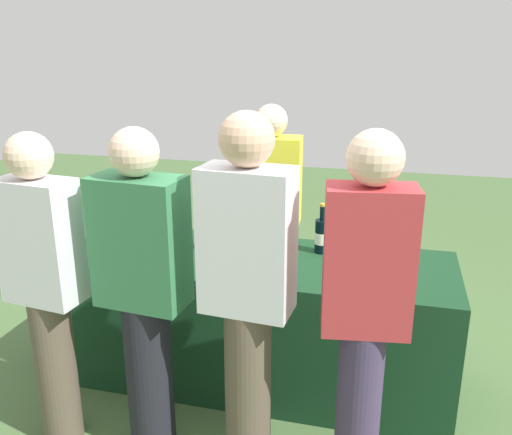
# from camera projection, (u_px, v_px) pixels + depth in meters

# --- Properties ---
(ground_plane) EXTENTS (12.00, 12.00, 0.00)m
(ground_plane) POSITION_uv_depth(u_px,v_px,m) (256.00, 375.00, 3.45)
(ground_plane) COLOR #476638
(tasting_table) EXTENTS (2.30, 0.78, 0.80)m
(tasting_table) POSITION_uv_depth(u_px,v_px,m) (256.00, 319.00, 3.33)
(tasting_table) COLOR #14381E
(tasting_table) RESTS_ON ground_plane
(wine_bottle_0) EXTENTS (0.08, 0.08, 0.33)m
(wine_bottle_0) POSITION_uv_depth(u_px,v_px,m) (129.00, 220.00, 3.50)
(wine_bottle_0) COLOR black
(wine_bottle_0) RESTS_ON tasting_table
(wine_bottle_1) EXTENTS (0.07, 0.07, 0.32)m
(wine_bottle_1) POSITION_uv_depth(u_px,v_px,m) (181.00, 223.00, 3.45)
(wine_bottle_1) COLOR black
(wine_bottle_1) RESTS_ON tasting_table
(wine_bottle_2) EXTENTS (0.07, 0.07, 0.30)m
(wine_bottle_2) POSITION_uv_depth(u_px,v_px,m) (200.00, 231.00, 3.34)
(wine_bottle_2) COLOR black
(wine_bottle_2) RESTS_ON tasting_table
(wine_bottle_3) EXTENTS (0.08, 0.08, 0.30)m
(wine_bottle_3) POSITION_uv_depth(u_px,v_px,m) (239.00, 228.00, 3.40)
(wine_bottle_3) COLOR black
(wine_bottle_3) RESTS_ON tasting_table
(wine_bottle_4) EXTENTS (0.08, 0.08, 0.31)m
(wine_bottle_4) POSITION_uv_depth(u_px,v_px,m) (321.00, 235.00, 3.26)
(wine_bottle_4) COLOR black
(wine_bottle_4) RESTS_ON tasting_table
(wine_glass_0) EXTENTS (0.07, 0.07, 0.14)m
(wine_glass_0) POSITION_uv_depth(u_px,v_px,m) (259.00, 256.00, 2.97)
(wine_glass_0) COLOR silver
(wine_glass_0) RESTS_ON tasting_table
(wine_glass_1) EXTENTS (0.07, 0.07, 0.14)m
(wine_glass_1) POSITION_uv_depth(u_px,v_px,m) (283.00, 255.00, 2.98)
(wine_glass_1) COLOR silver
(wine_glass_1) RESTS_ON tasting_table
(wine_glass_2) EXTENTS (0.06, 0.06, 0.12)m
(wine_glass_2) POSITION_uv_depth(u_px,v_px,m) (381.00, 269.00, 2.84)
(wine_glass_2) COLOR silver
(wine_glass_2) RESTS_ON tasting_table
(server_pouring) EXTENTS (0.42, 0.25, 1.62)m
(server_pouring) POSITION_uv_depth(u_px,v_px,m) (271.00, 212.00, 3.80)
(server_pouring) COLOR black
(server_pouring) RESTS_ON ground_plane
(guest_0) EXTENTS (0.39, 0.24, 1.63)m
(guest_0) POSITION_uv_depth(u_px,v_px,m) (45.00, 283.00, 2.65)
(guest_0) COLOR brown
(guest_0) RESTS_ON ground_plane
(guest_1) EXTENTS (0.44, 0.27, 1.66)m
(guest_1) POSITION_uv_depth(u_px,v_px,m) (144.00, 288.00, 2.58)
(guest_1) COLOR black
(guest_1) RESTS_ON ground_plane
(guest_2) EXTENTS (0.41, 0.25, 1.75)m
(guest_2) POSITION_uv_depth(u_px,v_px,m) (247.00, 290.00, 2.42)
(guest_2) COLOR brown
(guest_2) RESTS_ON ground_plane
(guest_3) EXTENTS (0.39, 0.25, 1.69)m
(guest_3) POSITION_uv_depth(u_px,v_px,m) (365.00, 308.00, 2.30)
(guest_3) COLOR #3F3351
(guest_3) RESTS_ON ground_plane
(menu_board) EXTENTS (0.55, 0.12, 0.76)m
(menu_board) POSITION_uv_depth(u_px,v_px,m) (376.00, 267.00, 4.14)
(menu_board) COLOR white
(menu_board) RESTS_ON ground_plane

